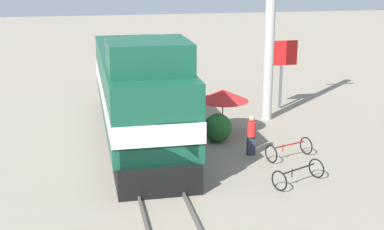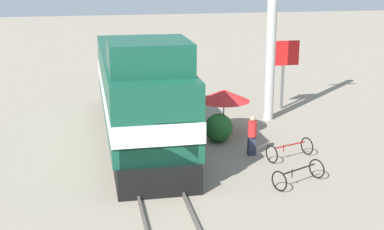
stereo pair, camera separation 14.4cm
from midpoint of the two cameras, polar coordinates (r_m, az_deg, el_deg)
name	(u,v)px [view 2 (the right image)]	position (r m, az deg, el deg)	size (l,w,h in m)	color
ground_plane	(146,154)	(21.11, -4.75, -4.15)	(120.00, 120.00, 0.00)	gray
rail_near	(128,153)	(21.03, -6.70, -4.07)	(0.08, 40.47, 0.15)	#4C4742
rail_far	(164,151)	(21.17, -2.82, -3.83)	(0.08, 40.47, 0.15)	#4C4742
locomotive	(140,95)	(22.30, -5.42, 2.19)	(3.00, 12.96, 4.70)	black
utility_pole	(272,15)	(25.04, 8.69, 10.46)	(1.80, 0.47, 9.77)	#B2B2AD
vendor_umbrella	(224,95)	(23.09, 3.61, 2.12)	(2.24, 2.24, 1.99)	#4C4C4C
billboard_sign	(284,59)	(27.46, 9.89, 5.92)	(1.61, 0.12, 3.50)	#595959
shrub_cluster	(219,128)	(22.35, 3.05, -1.37)	(1.19, 1.19, 1.19)	#236028
person_bystander	(252,134)	(20.79, 6.62, -2.04)	(0.34, 0.34, 1.59)	#2D3347
bicycle	(290,150)	(20.78, 10.57, -3.66)	(1.94, 1.27, 0.69)	black
bicycle_spare	(298,174)	(18.47, 11.51, -6.22)	(2.00, 1.44, 0.69)	black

